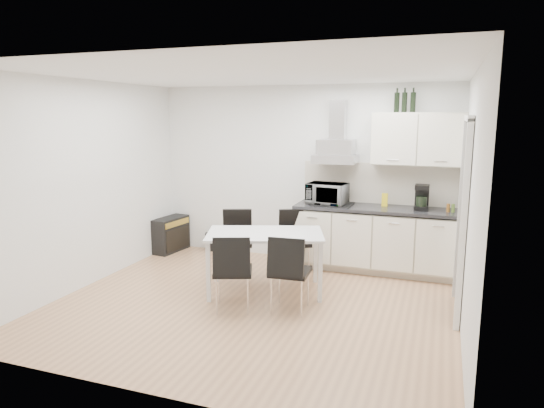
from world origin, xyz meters
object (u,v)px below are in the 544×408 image
at_px(kitchenette, 379,213).
at_px(chair_far_left, 237,243).
at_px(guitar_amp, 171,234).
at_px(chair_near_left, 233,272).
at_px(chair_near_right, 290,273).
at_px(chair_far_right, 295,243).
at_px(floor_speaker, 211,242).
at_px(dining_table, 265,239).

xyz_separation_m(kitchenette, chair_far_left, (-1.79, -0.79, -0.39)).
height_order(kitchenette, guitar_amp, kitchenette).
bearing_deg(chair_far_left, chair_near_left, 90.92).
bearing_deg(guitar_amp, chair_near_right, -26.36).
distance_m(chair_far_left, chair_far_right, 0.79).
height_order(guitar_amp, floor_speaker, guitar_amp).
relative_size(dining_table, chair_far_right, 1.80).
bearing_deg(chair_near_left, chair_far_left, 90.78).
height_order(kitchenette, chair_far_left, kitchenette).
bearing_deg(chair_far_left, chair_near_right, 117.15).
xyz_separation_m(kitchenette, floor_speaker, (-2.68, 0.17, -0.69)).
distance_m(chair_near_left, guitar_amp, 2.69).
distance_m(dining_table, chair_far_left, 0.81).
relative_size(dining_table, chair_near_right, 1.80).
height_order(chair_near_right, guitar_amp, chair_near_right).
xyz_separation_m(chair_near_left, floor_speaker, (-1.34, 2.11, -0.30)).
distance_m(chair_near_left, floor_speaker, 2.52).
bearing_deg(dining_table, chair_near_left, -121.08).
bearing_deg(chair_near_left, dining_table, 56.99).
bearing_deg(guitar_amp, kitchenette, 8.52).
distance_m(dining_table, guitar_amp, 2.44).
bearing_deg(chair_near_left, guitar_amp, 115.29).
relative_size(chair_near_left, guitar_amp, 1.28).
height_order(chair_far_left, floor_speaker, chair_far_left).
xyz_separation_m(guitar_amp, floor_speaker, (0.60, 0.25, -0.13)).
relative_size(kitchenette, chair_far_right, 2.86).
distance_m(chair_far_right, guitar_amp, 2.28).
relative_size(chair_near_right, floor_speaker, 3.07).
bearing_deg(kitchenette, dining_table, -132.64).
xyz_separation_m(chair_far_right, chair_near_left, (-0.29, -1.42, 0.00)).
bearing_deg(dining_table, floor_speaker, 116.47).
distance_m(chair_far_left, guitar_amp, 1.65).
height_order(kitchenette, floor_speaker, kitchenette).
bearing_deg(floor_speaker, chair_near_right, -65.11).
bearing_deg(floor_speaker, chair_far_right, -43.55).
relative_size(dining_table, guitar_amp, 2.30).
bearing_deg(kitchenette, chair_far_left, -156.11).
distance_m(chair_far_right, chair_near_left, 1.45).
height_order(kitchenette, dining_table, kitchenette).
bearing_deg(chair_far_left, kitchenette, -176.73).
xyz_separation_m(kitchenette, chair_far_right, (-1.05, -0.53, -0.39)).
bearing_deg(dining_table, chair_far_left, 120.98).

